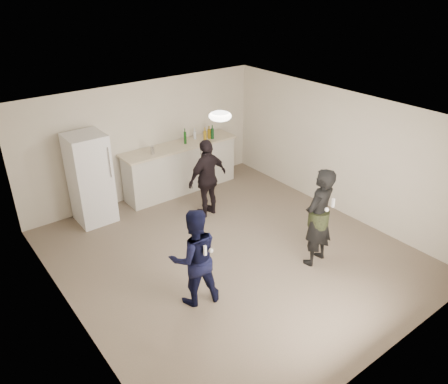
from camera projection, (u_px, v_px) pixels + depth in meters
floor at (231, 254)px, 7.75m from camera, size 6.00×6.00×0.00m
ceiling at (232, 118)px, 6.61m from camera, size 6.00×6.00×0.00m
wall_back at (144, 140)px, 9.30m from camera, size 6.00×0.00×6.00m
wall_front at (392, 284)px, 5.06m from camera, size 6.00×0.00×6.00m
wall_left at (66, 249)px, 5.69m from camera, size 0.00×6.00×6.00m
wall_right at (340, 153)px, 8.67m from camera, size 0.00×6.00×6.00m
counter at (181, 169)px, 9.76m from camera, size 2.60×0.56×1.05m
counter_top at (180, 146)px, 9.51m from camera, size 2.68×0.64×0.04m
fridge at (90, 179)px, 8.41m from camera, size 0.70×0.70×1.80m
fridge_handle at (109, 162)px, 8.11m from camera, size 0.02×0.02×0.60m
ceiling_dome at (220, 116)px, 6.84m from camera, size 0.36×0.36×0.16m
shaker at (152, 150)px, 9.00m from camera, size 0.08×0.08×0.17m
man at (194, 258)px, 6.33m from camera, size 0.89×0.78×1.54m
woman at (319, 218)px, 7.16m from camera, size 0.69×0.51×1.74m
camo_shorts at (318, 218)px, 7.17m from camera, size 0.34×0.34×0.28m
spectator at (208, 178)px, 8.65m from camera, size 0.99×0.51×1.62m
remote_man at (205, 250)px, 6.01m from camera, size 0.04×0.04×0.15m
nunchuk_man at (211, 251)px, 6.13m from camera, size 0.07×0.07×0.07m
remote_woman at (333, 203)px, 6.81m from camera, size 0.04×0.04×0.15m
nunchuk_woman at (327, 210)px, 6.83m from camera, size 0.07×0.07×0.07m
bottle_cluster at (203, 135)px, 9.71m from camera, size 0.72×0.33×0.27m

